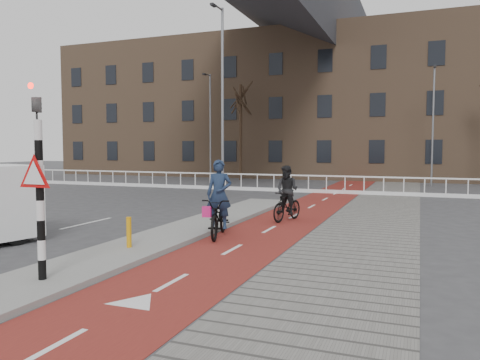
% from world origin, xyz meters
% --- Properties ---
extents(ground, '(120.00, 120.00, 0.00)m').
position_xyz_m(ground, '(0.00, 0.00, 0.00)').
color(ground, '#38383A').
rests_on(ground, ground).
extents(bike_lane, '(2.50, 60.00, 0.01)m').
position_xyz_m(bike_lane, '(1.50, 10.00, 0.01)').
color(bike_lane, maroon).
rests_on(bike_lane, ground).
extents(sidewalk, '(3.00, 60.00, 0.01)m').
position_xyz_m(sidewalk, '(4.30, 10.00, 0.01)').
color(sidewalk, slate).
rests_on(sidewalk, ground).
extents(curb_island, '(1.80, 16.00, 0.12)m').
position_xyz_m(curb_island, '(-0.70, 4.00, 0.06)').
color(curb_island, gray).
rests_on(curb_island, ground).
extents(traffic_signal, '(0.80, 0.80, 3.68)m').
position_xyz_m(traffic_signal, '(-0.60, -2.02, 1.99)').
color(traffic_signal, black).
rests_on(traffic_signal, curb_island).
extents(bollard, '(0.12, 0.12, 0.73)m').
position_xyz_m(bollard, '(-0.71, 0.87, 0.49)').
color(bollard, orange).
rests_on(bollard, curb_island).
extents(cyclist_near, '(1.22, 2.22, 2.16)m').
position_xyz_m(cyclist_near, '(0.55, 3.38, 0.74)').
color(cyclist_near, black).
rests_on(cyclist_near, bike_lane).
extents(cyclist_far, '(0.94, 1.82, 1.89)m').
position_xyz_m(cyclist_far, '(1.57, 6.79, 0.79)').
color(cyclist_far, black).
rests_on(cyclist_far, bike_lane).
extents(railing, '(28.00, 0.10, 0.99)m').
position_xyz_m(railing, '(-5.00, 17.00, 0.31)').
color(railing, silver).
rests_on(railing, ground).
extents(townhouse_row, '(46.00, 10.00, 15.90)m').
position_xyz_m(townhouse_row, '(-3.00, 32.00, 7.81)').
color(townhouse_row, '#7F6047').
rests_on(townhouse_row, ground).
extents(tree_mid, '(0.24, 0.24, 7.30)m').
position_xyz_m(tree_mid, '(-7.14, 25.10, 3.65)').
color(tree_mid, black).
rests_on(tree_mid, ground).
extents(streetlight_near, '(0.12, 0.12, 8.86)m').
position_xyz_m(streetlight_near, '(-2.84, 11.56, 4.43)').
color(streetlight_near, slate).
rests_on(streetlight_near, ground).
extents(streetlight_left, '(0.12, 0.12, 7.85)m').
position_xyz_m(streetlight_left, '(-8.74, 23.03, 3.93)').
color(streetlight_left, slate).
rests_on(streetlight_left, ground).
extents(streetlight_right, '(0.12, 0.12, 7.62)m').
position_xyz_m(streetlight_right, '(6.47, 23.93, 3.81)').
color(streetlight_right, slate).
rests_on(streetlight_right, ground).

